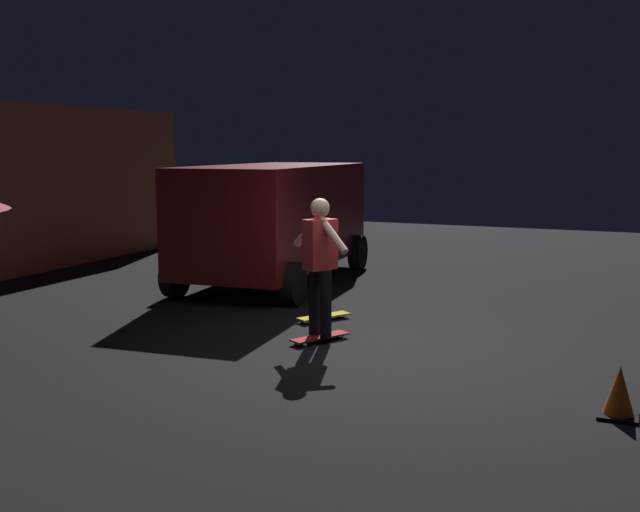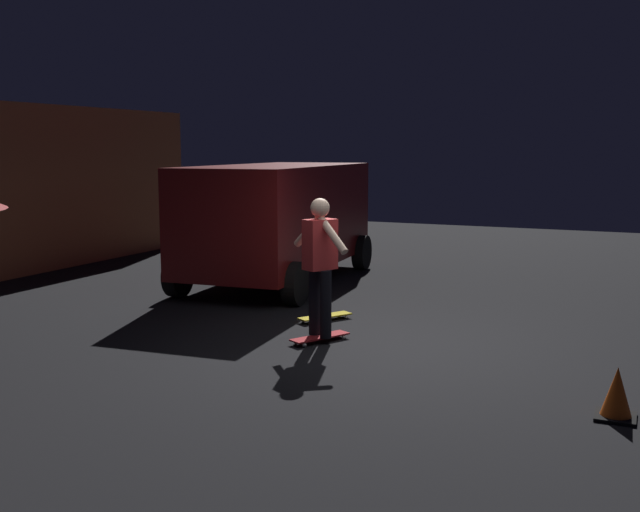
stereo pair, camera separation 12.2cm
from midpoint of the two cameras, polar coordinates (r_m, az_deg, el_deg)
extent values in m
plane|color=black|center=(8.82, 4.04, -7.01)|extent=(28.00, 28.00, 0.00)
cube|color=maroon|center=(12.87, -3.72, 3.19)|extent=(4.74, 2.27, 1.70)
cube|color=black|center=(14.98, -0.38, 5.28)|extent=(0.20, 1.75, 0.64)
cylinder|color=black|center=(14.96, -4.63, 0.62)|extent=(0.68, 0.27, 0.66)
cylinder|color=black|center=(14.29, 2.67, 0.28)|extent=(0.68, 0.27, 0.66)
cylinder|color=black|center=(11.86, -11.36, -1.54)|extent=(0.68, 0.27, 0.66)
cylinder|color=black|center=(11.01, -2.40, -2.14)|extent=(0.68, 0.27, 0.66)
cube|color=#AD1E23|center=(9.04, -0.39, -6.22)|extent=(0.78, 0.54, 0.02)
sphere|color=silver|center=(9.29, 0.75, -6.03)|extent=(0.05, 0.05, 0.05)
sphere|color=silver|center=(9.16, 1.43, -6.24)|extent=(0.05, 0.05, 0.05)
sphere|color=silver|center=(8.93, -2.25, -6.62)|extent=(0.05, 0.05, 0.05)
sphere|color=silver|center=(8.80, -1.59, -6.85)|extent=(0.05, 0.05, 0.05)
cube|color=gold|center=(10.12, -0.04, -4.63)|extent=(0.77, 0.57, 0.02)
sphere|color=silver|center=(10.36, 1.05, -4.52)|extent=(0.05, 0.05, 0.05)
sphere|color=silver|center=(10.23, 1.61, -4.69)|extent=(0.05, 0.05, 0.05)
sphere|color=silver|center=(10.03, -1.73, -4.96)|extent=(0.05, 0.05, 0.05)
sphere|color=silver|center=(9.89, -1.18, -5.15)|extent=(0.05, 0.05, 0.05)
cylinder|color=black|center=(9.02, -0.82, -3.50)|extent=(0.14, 0.14, 0.82)
cylinder|color=black|center=(8.85, 0.05, -3.73)|extent=(0.14, 0.14, 0.82)
cube|color=red|center=(8.82, -0.40, 0.90)|extent=(0.44, 0.37, 0.60)
sphere|color=beige|center=(8.77, -0.40, 3.72)|extent=(0.23, 0.23, 0.23)
cylinder|color=beige|center=(8.97, -1.26, 1.99)|extent=(0.33, 0.52, 0.46)
cylinder|color=beige|center=(8.63, 0.50, 1.74)|extent=(0.33, 0.52, 0.46)
cube|color=black|center=(7.10, 21.43, -11.30)|extent=(0.34, 0.34, 0.03)
cone|color=#EA5914|center=(7.03, 21.52, -9.65)|extent=(0.28, 0.28, 0.46)
camera|label=1|loc=(0.06, -90.40, -0.06)|focal=41.69mm
camera|label=2|loc=(0.06, 89.60, 0.06)|focal=41.69mm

